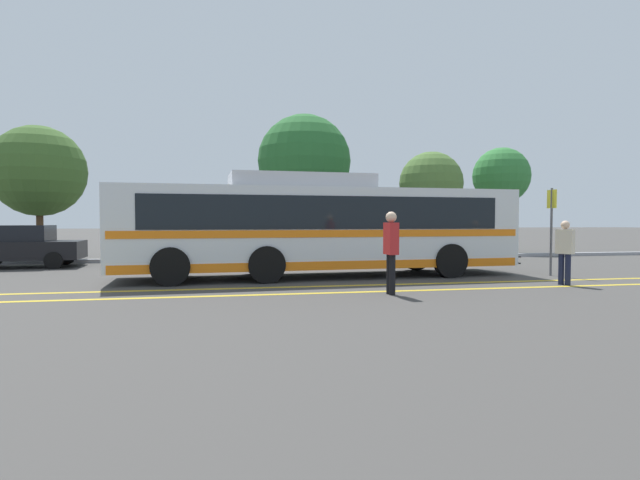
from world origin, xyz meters
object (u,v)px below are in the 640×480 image
object	(u,v)px
parked_car_0	(23,247)
tree_0	(39,171)
parked_car_1	(206,245)
bus_stop_sign	(551,221)
pedestrian_1	(565,249)
pedestrian_0	(391,247)
tree_1	(304,161)
tree_3	(501,176)
transit_bus	(319,226)
parked_car_2	(360,245)
tree_2	(431,184)

from	to	relation	value
parked_car_0	tree_0	distance (m)	4.68
parked_car_1	tree_0	size ratio (longest dim) A/B	0.76
parked_car_0	bus_stop_sign	distance (m)	17.92
pedestrian_1	pedestrian_0	bearing A→B (deg)	-111.09
pedestrian_0	bus_stop_sign	size ratio (longest dim) A/B	0.70
pedestrian_0	tree_1	size ratio (longest dim) A/B	0.26
bus_stop_sign	tree_3	size ratio (longest dim) A/B	0.48
tree_1	pedestrian_1	bearing A→B (deg)	-71.69
parked_car_1	tree_1	world-z (taller)	tree_1
parked_car_1	pedestrian_1	xyz separation A→B (m)	(9.36, -7.88, 0.20)
transit_bus	tree_0	distance (m)	13.65
bus_stop_sign	tree_0	xyz separation A→B (m)	(-17.47, 9.50, 2.11)
pedestrian_1	parked_car_1	bearing A→B (deg)	-159.80
parked_car_0	parked_car_2	world-z (taller)	parked_car_0
tree_2	parked_car_2	bearing A→B (deg)	-145.36
tree_1	bus_stop_sign	bearing A→B (deg)	-64.28
bus_stop_sign	parked_car_2	bearing A→B (deg)	-147.80
tree_1	parked_car_2	bearing A→B (deg)	-76.37
tree_0	tree_2	xyz separation A→B (m)	(17.56, -0.29, -0.30)
tree_1	tree_3	world-z (taller)	tree_1
parked_car_0	pedestrian_0	xyz separation A→B (m)	(10.77, -8.82, 0.33)
parked_car_1	bus_stop_sign	world-z (taller)	bus_stop_sign
tree_3	pedestrian_1	bearing A→B (deg)	-114.50
parked_car_2	transit_bus	bearing A→B (deg)	-24.93
bus_stop_sign	parked_car_0	bearing A→B (deg)	-112.43
parked_car_2	tree_1	world-z (taller)	tree_1
parked_car_1	tree_1	xyz separation A→B (m)	(4.76, 6.05, 3.99)
transit_bus	tree_0	world-z (taller)	tree_0
parked_car_2	tree_2	world-z (taller)	tree_2
parked_car_1	tree_0	distance (m)	8.48
bus_stop_sign	tree_3	world-z (taller)	tree_3
transit_bus	bus_stop_sign	xyz separation A→B (m)	(6.99, -1.05, 0.16)
parked_car_1	parked_car_2	xyz separation A→B (m)	(6.14, 0.36, -0.05)
tree_2	tree_3	xyz separation A→B (m)	(4.66, 1.55, 0.58)
transit_bus	pedestrian_0	xyz separation A→B (m)	(0.90, -3.89, -0.43)
parked_car_2	bus_stop_sign	bearing A→B (deg)	37.75
pedestrian_0	tree_1	xyz separation A→B (m)	(0.39, 14.68, 3.66)
tree_3	parked_car_0	bearing A→B (deg)	-167.54
parked_car_0	bus_stop_sign	size ratio (longest dim) A/B	1.53
pedestrian_0	tree_2	world-z (taller)	tree_2
tree_1	tree_2	bearing A→B (deg)	-24.43
parked_car_0	pedestrian_1	xyz separation A→B (m)	(15.76, -8.07, 0.20)
bus_stop_sign	tree_3	bearing A→B (deg)	153.30
bus_stop_sign	tree_0	distance (m)	19.99
transit_bus	parked_car_2	distance (m)	5.82
parked_car_1	tree_0	xyz separation A→B (m)	(-7.00, 3.70, 3.03)
pedestrian_0	tree_0	distance (m)	16.99
pedestrian_0	pedestrian_1	bearing A→B (deg)	96.02
tree_1	tree_2	world-z (taller)	tree_1
parked_car_0	pedestrian_0	bearing A→B (deg)	-132.78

